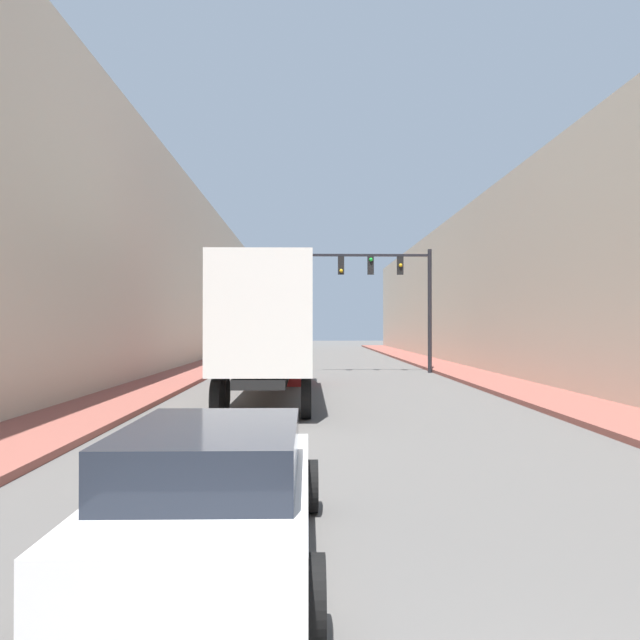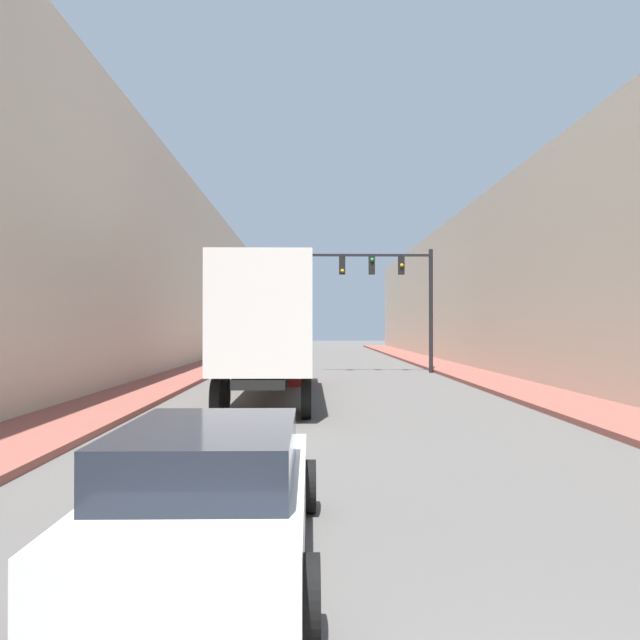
{
  "view_description": "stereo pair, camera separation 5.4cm",
  "coord_description": "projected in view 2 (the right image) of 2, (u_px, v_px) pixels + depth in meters",
  "views": [
    {
      "loc": [
        -0.92,
        -1.76,
        2.29
      ],
      "look_at": [
        -0.62,
        13.49,
        2.45
      ],
      "focal_mm": 35.0,
      "sensor_mm": 36.0,
      "label": 1
    },
    {
      "loc": [
        -0.87,
        -1.76,
        2.29
      ],
      "look_at": [
        -0.62,
        13.49,
        2.45
      ],
      "focal_mm": 35.0,
      "sensor_mm": 36.0,
      "label": 2
    }
  ],
  "objects": [
    {
      "name": "semi_truck",
      "position": [
        273.0,
        327.0,
        20.15
      ],
      "size": [
        2.51,
        12.17,
        4.1
      ],
      "color": "silver",
      "rests_on": "ground"
    },
    {
      "name": "sidewalk_right",
      "position": [
        455.0,
        370.0,
        31.85
      ],
      "size": [
        2.51,
        80.0,
        0.15
      ],
      "color": "brown",
      "rests_on": "ground"
    },
    {
      "name": "sidewalk_left",
      "position": [
        198.0,
        370.0,
        31.63
      ],
      "size": [
        2.51,
        80.0,
        0.15
      ],
      "color": "brown",
      "rests_on": "ground"
    },
    {
      "name": "traffic_signal_gantry",
      "position": [
        399.0,
        284.0,
        30.9
      ],
      "size": [
        5.99,
        0.35,
        6.14
      ],
      "color": "black",
      "rests_on": "ground"
    },
    {
      "name": "building_right",
      "position": [
        537.0,
        284.0,
        31.96
      ],
      "size": [
        6.0,
        80.0,
        8.97
      ],
      "color": "beige",
      "rests_on": "ground"
    },
    {
      "name": "building_left",
      "position": [
        114.0,
        264.0,
        31.62
      ],
      "size": [
        6.0,
        80.0,
        10.98
      ],
      "color": "beige",
      "rests_on": "ground"
    },
    {
      "name": "sedan_car",
      "position": [
        211.0,
        495.0,
        6.07
      ],
      "size": [
        2.07,
        4.5,
        1.35
      ],
      "color": "silver",
      "rests_on": "ground"
    }
  ]
}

